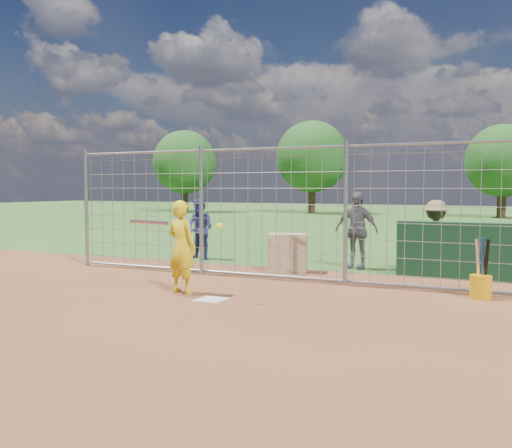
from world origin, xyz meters
The scene contains 13 objects.
ground centered at (0.00, 0.00, 0.00)m, with size 100.00×100.00×0.00m, color #2D591E.
infield_dirt centered at (0.00, -3.00, 0.01)m, with size 18.00×18.00×0.00m, color brown.
home_plate centered at (0.00, -0.20, 0.01)m, with size 0.43×0.43×0.02m, color silver.
dugout_wall centered at (3.40, 3.60, 0.55)m, with size 2.60×0.20×1.10m, color #11381E.
batter centered at (-0.74, 0.11, 0.78)m, with size 0.57×0.37×1.55m, color yellow.
bystander_a centered at (-2.83, 4.13, 0.75)m, with size 0.73×0.57×1.49m, color navy.
bystander_b centered at (1.08, 4.22, 0.84)m, with size 0.98×0.41×1.68m, color #57585C.
bystander_c centered at (2.75, 4.21, 0.75)m, with size 0.97×0.56×1.51m, color olive.
equipment_bin centered at (-0.07, 3.11, 0.40)m, with size 0.80×0.55×0.80m, color tan.
equipment_in_play centered at (-0.83, -0.24, 1.19)m, with size 1.86×0.24×0.10m.
bucket_with_bats centered at (3.80, 1.76, 0.25)m, with size 0.34×0.39×0.98m.
backstop_fence centered at (0.00, 2.00, 1.26)m, with size 9.08×0.08×2.60m.
tree_line centered at (3.13, 28.13, 3.71)m, with size 44.66×6.72×6.48m.
Camera 1 is at (4.46, -7.86, 1.77)m, focal length 40.00 mm.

